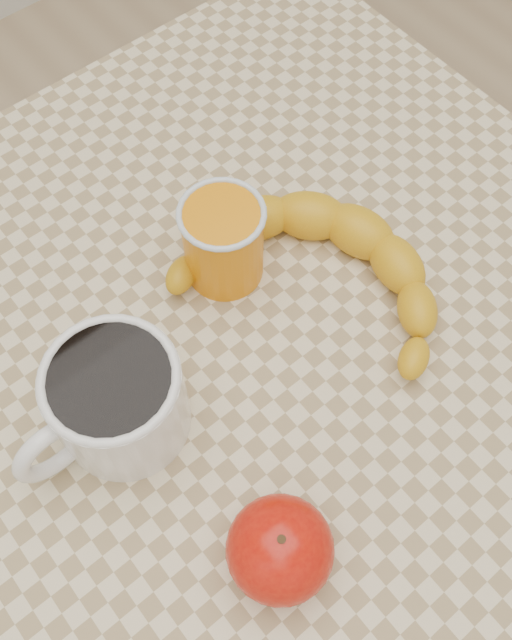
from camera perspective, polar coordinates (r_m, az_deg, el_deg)
ground at (r=1.39m, az=-0.00°, el=-15.10°), size 3.00×3.00×0.00m
table at (r=0.76m, az=-0.00°, el=-3.77°), size 0.80×0.80×0.75m
coffee_mug at (r=0.60m, az=-11.26°, el=-6.30°), size 0.16×0.12×0.10m
orange_juice_glass at (r=0.67m, az=-2.63°, el=6.33°), size 0.08×0.08×0.09m
apple at (r=0.57m, az=1.93°, el=-17.86°), size 0.10×0.10×0.08m
banana at (r=0.68m, az=5.08°, el=3.59°), size 0.40×0.44×0.05m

